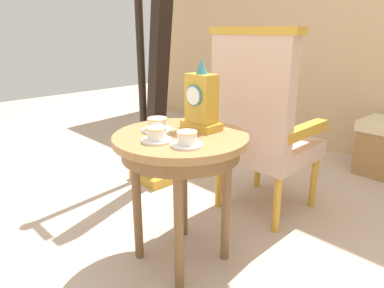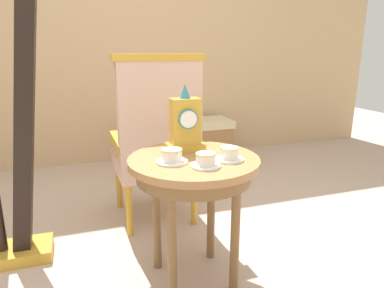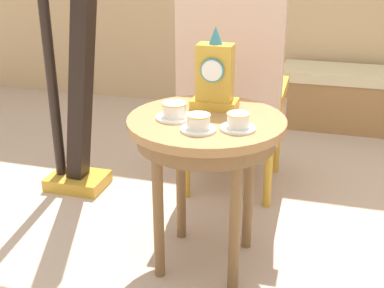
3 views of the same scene
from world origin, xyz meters
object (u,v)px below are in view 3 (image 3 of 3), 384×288
object	(u,v)px
teacup_center	(238,122)
armchair	(233,89)
teacup_right	(198,123)
mantel_clock	(215,76)
side_table	(206,138)
harp	(72,60)
teacup_left	(174,112)
window_bench	(347,98)

from	to	relation	value
teacup_center	armchair	bearing A→B (deg)	102.78
teacup_right	mantel_clock	xyz separation A→B (m)	(-0.01, 0.28, 0.11)
side_table	harp	bearing A→B (deg)	149.65
teacup_right	harp	world-z (taller)	harp
teacup_left	armchair	world-z (taller)	armchair
side_table	teacup_left	size ratio (longest dim) A/B	4.49
side_table	teacup_center	size ratio (longest dim) A/B	4.92
teacup_left	armchair	xyz separation A→B (m)	(0.09, 0.71, -0.10)
mantel_clock	armchair	size ratio (longest dim) A/B	0.29
armchair	teacup_right	bearing A→B (deg)	-87.47
teacup_center	mantel_clock	world-z (taller)	mantel_clock
teacup_left	teacup_right	bearing A→B (deg)	-39.53
mantel_clock	teacup_center	bearing A→B (deg)	-57.70
harp	side_table	bearing A→B (deg)	-30.35
teacup_center	armchair	size ratio (longest dim) A/B	0.12
side_table	armchair	bearing A→B (deg)	92.57
teacup_right	mantel_clock	size ratio (longest dim) A/B	0.40
teacup_right	teacup_left	bearing A→B (deg)	140.47
window_bench	teacup_right	bearing A→B (deg)	-105.49
side_table	window_bench	bearing A→B (deg)	73.25
teacup_center	armchair	distance (m)	0.79
teacup_center	window_bench	distance (m)	2.13
teacup_left	harp	distance (m)	0.90
side_table	window_bench	xyz separation A→B (m)	(0.58, 1.94, -0.36)
teacup_left	mantel_clock	size ratio (longest dim) A/B	0.44
teacup_left	window_bench	distance (m)	2.15
teacup_right	armchair	xyz separation A→B (m)	(-0.04, 0.82, -0.10)
teacup_left	window_bench	world-z (taller)	teacup_left
side_table	teacup_left	xyz separation A→B (m)	(-0.12, -0.04, 0.12)
teacup_right	side_table	bearing A→B (deg)	92.36
teacup_center	mantel_clock	distance (m)	0.29
teacup_left	teacup_right	distance (m)	0.16
teacup_right	teacup_center	size ratio (longest dim) A/B	1.00
teacup_left	teacup_center	size ratio (longest dim) A/B	1.09
side_table	mantel_clock	bearing A→B (deg)	89.96
side_table	window_bench	size ratio (longest dim) A/B	0.70
teacup_left	harp	size ratio (longest dim) A/B	0.08
armchair	teacup_left	bearing A→B (deg)	-97.11
armchair	window_bench	distance (m)	1.45
side_table	teacup_center	distance (m)	0.21
mantel_clock	harp	distance (m)	0.92
armchair	harp	xyz separation A→B (m)	(-0.81, -0.18, 0.14)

